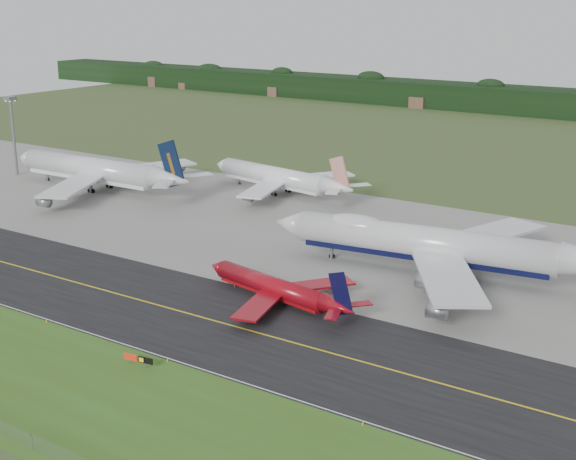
{
  "coord_description": "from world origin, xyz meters",
  "views": [
    {
      "loc": [
        79.91,
        -102.3,
        53.15
      ],
      "look_at": [
        -3.43,
        22.0,
        9.47
      ],
      "focal_mm": 50.0,
      "sensor_mm": 36.0,
      "label": 1
    }
  ],
  "objects_px": {
    "jet_red_737": "(278,289)",
    "taxiway_sign": "(138,359)",
    "jet_ba_747": "(436,245)",
    "jet_star_tail": "(281,178)",
    "jet_navy_gold": "(99,171)",
    "floodlight_mast": "(12,121)"
  },
  "relations": [
    {
      "from": "jet_red_737",
      "to": "floodlight_mast",
      "type": "height_order",
      "value": "floodlight_mast"
    },
    {
      "from": "jet_red_737",
      "to": "jet_ba_747",
      "type": "bearing_deg",
      "value": 60.2
    },
    {
      "from": "jet_red_737",
      "to": "taxiway_sign",
      "type": "xyz_separation_m",
      "value": [
        -2.8,
        -32.95,
        -1.48
      ]
    },
    {
      "from": "jet_star_tail",
      "to": "floodlight_mast",
      "type": "xyz_separation_m",
      "value": [
        -82.08,
        -24.8,
        12.06
      ]
    },
    {
      "from": "jet_red_737",
      "to": "jet_star_tail",
      "type": "bearing_deg",
      "value": 124.08
    },
    {
      "from": "jet_red_737",
      "to": "taxiway_sign",
      "type": "bearing_deg",
      "value": -94.86
    },
    {
      "from": "jet_navy_gold",
      "to": "jet_star_tail",
      "type": "distance_m",
      "value": 51.81
    },
    {
      "from": "jet_ba_747",
      "to": "jet_red_737",
      "type": "bearing_deg",
      "value": -119.8
    },
    {
      "from": "jet_ba_747",
      "to": "jet_navy_gold",
      "type": "relative_size",
      "value": 1.09
    },
    {
      "from": "jet_red_737",
      "to": "floodlight_mast",
      "type": "bearing_deg",
      "value": 161.11
    },
    {
      "from": "jet_ba_747",
      "to": "jet_star_tail",
      "type": "height_order",
      "value": "jet_ba_747"
    },
    {
      "from": "jet_ba_747",
      "to": "jet_navy_gold",
      "type": "distance_m",
      "value": 109.94
    },
    {
      "from": "floodlight_mast",
      "to": "jet_red_737",
      "type": "bearing_deg",
      "value": -18.89
    },
    {
      "from": "floodlight_mast",
      "to": "taxiway_sign",
      "type": "relative_size",
      "value": 4.76
    },
    {
      "from": "jet_red_737",
      "to": "jet_star_tail",
      "type": "relative_size",
      "value": 0.69
    },
    {
      "from": "taxiway_sign",
      "to": "jet_navy_gold",
      "type": "bearing_deg",
      "value": 139.27
    },
    {
      "from": "jet_navy_gold",
      "to": "taxiway_sign",
      "type": "distance_m",
      "value": 117.67
    },
    {
      "from": "jet_ba_747",
      "to": "floodlight_mast",
      "type": "distance_m",
      "value": 146.86
    },
    {
      "from": "jet_ba_747",
      "to": "jet_red_737",
      "type": "distance_m",
      "value": 34.74
    },
    {
      "from": "jet_red_737",
      "to": "taxiway_sign",
      "type": "height_order",
      "value": "jet_red_737"
    },
    {
      "from": "jet_navy_gold",
      "to": "floodlight_mast",
      "type": "relative_size",
      "value": 2.75
    },
    {
      "from": "jet_ba_747",
      "to": "taxiway_sign",
      "type": "xyz_separation_m",
      "value": [
        -19.97,
        -62.94,
        -5.0
      ]
    }
  ]
}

